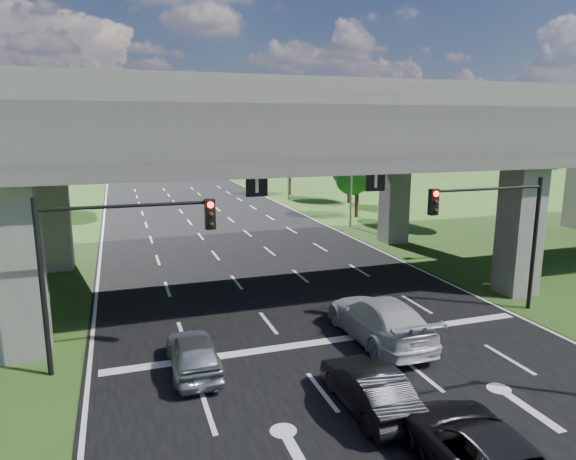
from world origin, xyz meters
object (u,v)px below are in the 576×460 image
car_dark (368,388)px  signal_left (111,249)px  streetlight_far (347,155)px  signal_right (497,221)px  streetlight_beyond (285,147)px  car_white (379,319)px  car_silver (194,352)px  car_trailing (482,453)px

car_dark → signal_left: bearing=-37.3°
signal_left → car_dark: bearing=-37.4°
streetlight_far → signal_right: bearing=-96.5°
signal_right → streetlight_beyond: size_ratio=0.60×
signal_right → signal_left: 15.65m
signal_left → car_dark: (6.92, -5.29, -3.48)m
car_dark → car_white: 5.12m
streetlight_beyond → car_dark: streetlight_beyond is taller
car_silver → car_dark: bearing=139.1°
car_silver → car_white: size_ratio=0.69×
signal_right → car_trailing: size_ratio=1.16×
signal_right → streetlight_beyond: streetlight_beyond is taller
signal_right → car_white: 6.94m
signal_left → car_trailing: signal_left is taller
streetlight_beyond → car_dark: size_ratio=2.43×
signal_left → car_silver: size_ratio=1.49×
signal_right → car_dark: size_ratio=1.46×
streetlight_beyond → car_silver: bearing=-112.5°
signal_right → car_trailing: 12.25m
streetlight_beyond → car_dark: bearing=-104.9°
streetlight_far → car_white: streetlight_far is taller
car_white → signal_right: bearing=-171.2°
streetlight_far → car_silver: 26.89m
signal_left → streetlight_far: size_ratio=0.60×
streetlight_far → car_dark: 28.10m
signal_left → car_white: size_ratio=1.03×
car_dark → car_white: car_white is taller
car_white → streetlight_far: bearing=-111.7°
car_silver → car_dark: 6.01m
car_dark → car_white: bearing=-121.8°
signal_left → streetlight_far: bearing=48.2°
signal_right → car_dark: 10.78m
signal_right → car_white: (-6.02, -0.94, -3.31)m
car_dark → car_trailing: car_trailing is taller
car_dark → car_white: (2.70, 4.35, 0.17)m
car_white → car_trailing: 8.15m
car_trailing → car_white: bearing=-98.5°
signal_left → car_white: 10.22m
car_dark → car_trailing: bearing=106.5°
signal_right → car_trailing: bearing=-130.6°
streetlight_beyond → car_trailing: (-9.92, -44.98, -5.10)m
streetlight_far → car_white: bearing=-111.6°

